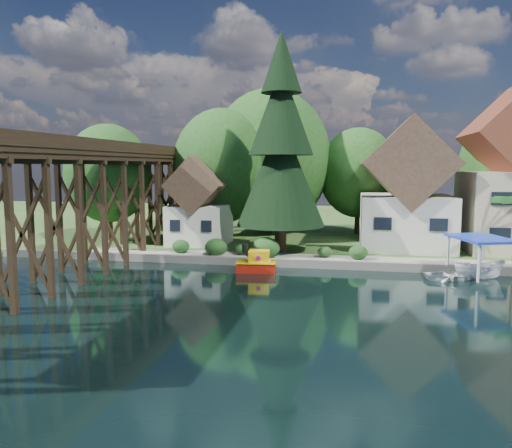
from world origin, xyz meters
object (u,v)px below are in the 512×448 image
(house_left, at_px, (406,194))
(tugboat, at_px, (257,263))
(trestle_bridge, at_px, (95,196))
(boat_white_a, at_px, (452,274))
(shed, at_px, (199,207))
(boat_canopy, at_px, (480,261))
(conifer, at_px, (281,147))

(house_left, height_order, tugboat, house_left)
(trestle_bridge, distance_m, boat_white_a, 25.64)
(shed, distance_m, boat_canopy, 23.49)
(conifer, height_order, tugboat, conifer)
(conifer, distance_m, boat_canopy, 16.97)
(conifer, xyz_separation_m, boat_white_a, (12.36, -5.64, -8.62))
(boat_white_a, relative_size, boat_canopy, 0.69)
(boat_canopy, bearing_deg, conifer, 159.43)
(house_left, xyz_separation_m, conifer, (-10.22, -4.28, 3.85))
(shed, xyz_separation_m, boat_canopy, (21.90, -8.07, -2.61))
(shed, bearing_deg, boat_white_a, -22.68)
(shed, xyz_separation_m, conifer, (7.78, -2.77, 5.16))
(house_left, xyz_separation_m, boat_white_a, (2.13, -9.92, -4.77))
(house_left, bearing_deg, shed, -175.23)
(trestle_bridge, bearing_deg, tugboat, 3.69)
(house_left, xyz_separation_m, shed, (-18.00, -1.50, -1.31))
(trestle_bridge, relative_size, shed, 5.63)
(house_left, bearing_deg, trestle_bridge, -154.79)
(tugboat, relative_size, boat_canopy, 0.58)
(trestle_bridge, distance_m, shed, 10.69)
(trestle_bridge, xyz_separation_m, house_left, (23.00, 10.83, -0.21))
(house_left, relative_size, boat_canopy, 2.15)
(conifer, bearing_deg, shed, 160.36)
(tugboat, xyz_separation_m, boat_white_a, (13.21, 0.14, -0.25))
(trestle_bridge, distance_m, boat_canopy, 27.24)
(boat_canopy, bearing_deg, tugboat, -178.15)
(trestle_bridge, xyz_separation_m, shed, (5.00, 9.33, -1.52))
(boat_canopy, bearing_deg, trestle_bridge, -177.33)
(tugboat, bearing_deg, house_left, 42.24)
(conifer, relative_size, boat_canopy, 3.44)
(shed, height_order, tugboat, shed)
(boat_white_a, bearing_deg, tugboat, 78.09)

